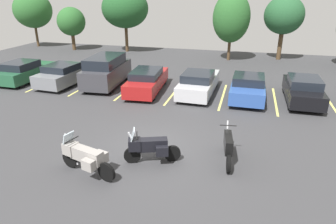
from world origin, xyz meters
name	(u,v)px	position (x,y,z in m)	size (l,w,h in m)	color
ground	(153,150)	(0.00, 0.00, -0.05)	(44.00, 44.00, 0.10)	#38383A
motorcycle_touring	(150,147)	(0.23, -0.97, 0.63)	(2.01, 1.12, 1.35)	black
motorcycle_second	(85,157)	(-1.69, -2.25, 0.65)	(2.31, 1.06, 1.39)	black
motorcycle_third	(228,147)	(2.97, -0.17, 0.60)	(0.62, 2.14, 1.29)	black
parking_stripes	(152,90)	(-2.37, 7.22, 0.00)	(21.10, 4.83, 0.01)	#EAE066
car_green	(24,71)	(-11.57, 7.00, 0.69)	(2.00, 4.43, 1.43)	#235638
car_grey	(65,74)	(-8.40, 7.09, 0.69)	(2.22, 4.66, 1.43)	slate
car_charcoal	(106,71)	(-5.55, 7.48, 1.00)	(2.22, 4.71, 1.99)	#38383D
car_red	(147,81)	(-2.59, 7.02, 0.69)	(2.12, 4.98, 1.40)	maroon
car_silver	(199,83)	(0.61, 7.36, 0.68)	(1.98, 4.94, 1.42)	#B7B7BC
car_blue	(248,87)	(3.52, 7.20, 0.70)	(1.90, 4.42, 1.43)	#2D519E
car_black	(303,90)	(6.53, 7.43, 0.71)	(1.80, 4.43, 1.44)	black
tree_rear	(125,8)	(-8.86, 19.10, 4.23)	(4.59, 4.59, 6.13)	#4C3823
tree_far_left	(231,17)	(1.62, 17.60, 3.71)	(3.22, 3.22, 5.86)	#4C3823
tree_center_left	(71,22)	(-14.63, 18.44, 2.89)	(2.85, 2.85, 4.34)	#4C3823
tree_far_right	(33,10)	(-19.71, 19.30, 3.91)	(4.04, 4.04, 5.81)	#4C3823
tree_right	(284,15)	(6.04, 19.06, 3.87)	(3.41, 3.41, 5.53)	#4C3823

